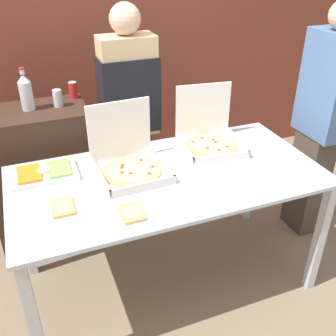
% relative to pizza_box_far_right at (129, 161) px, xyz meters
% --- Properties ---
extents(ground_plane, '(16.00, 16.00, 0.00)m').
position_rel_pizza_box_far_right_xyz_m(ground_plane, '(0.21, -0.13, -0.98)').
color(ground_plane, '#847056').
extents(brick_wall_behind, '(10.00, 0.06, 2.80)m').
position_rel_pizza_box_far_right_xyz_m(brick_wall_behind, '(0.21, 1.57, 0.42)').
color(brick_wall_behind, brown).
rests_on(brick_wall_behind, ground_plane).
extents(buffet_table, '(1.94, 0.97, 0.90)m').
position_rel_pizza_box_far_right_xyz_m(buffet_table, '(0.21, -0.13, -0.18)').
color(buffet_table, silver).
rests_on(buffet_table, ground_plane).
extents(pizza_box_far_right, '(0.43, 0.45, 0.41)m').
position_rel_pizza_box_far_right_xyz_m(pizza_box_far_right, '(0.00, 0.00, 0.00)').
color(pizza_box_far_right, silver).
rests_on(pizza_box_far_right, buffet_table).
extents(pizza_box_far_left, '(0.45, 0.47, 0.40)m').
position_rel_pizza_box_far_right_xyz_m(pizza_box_far_left, '(0.63, 0.13, -0.00)').
color(pizza_box_far_left, silver).
rests_on(pizza_box_far_left, buffet_table).
extents(paper_plate_front_left, '(0.25, 0.25, 0.03)m').
position_rel_pizza_box_far_right_xyz_m(paper_plate_front_left, '(-0.46, -0.26, -0.06)').
color(paper_plate_front_left, white).
rests_on(paper_plate_front_left, buffet_table).
extents(paper_plate_front_right, '(0.26, 0.26, 0.03)m').
position_rel_pizza_box_far_right_xyz_m(paper_plate_front_right, '(-0.12, -0.45, -0.06)').
color(paper_plate_front_right, white).
rests_on(paper_plate_front_right, buffet_table).
extents(veggie_tray, '(0.40, 0.26, 0.05)m').
position_rel_pizza_box_far_right_xyz_m(veggie_tray, '(-0.51, 0.13, -0.05)').
color(veggie_tray, white).
rests_on(veggie_tray, buffet_table).
extents(sideboard_podium, '(0.77, 0.47, 1.13)m').
position_rel_pizza_box_far_right_xyz_m(sideboard_podium, '(-0.51, 0.70, -0.41)').
color(sideboard_podium, '#382319').
rests_on(sideboard_podium, ground_plane).
extents(soda_bottle, '(0.09, 0.09, 0.30)m').
position_rel_pizza_box_far_right_xyz_m(soda_bottle, '(-0.52, 0.71, 0.28)').
color(soda_bottle, '#B7BCC1').
rests_on(soda_bottle, sideboard_podium).
extents(soda_can_silver, '(0.07, 0.07, 0.12)m').
position_rel_pizza_box_far_right_xyz_m(soda_can_silver, '(-0.31, 0.70, 0.21)').
color(soda_can_silver, silver).
rests_on(soda_can_silver, sideboard_podium).
extents(soda_can_colored, '(0.07, 0.07, 0.12)m').
position_rel_pizza_box_far_right_xyz_m(soda_can_colored, '(-0.18, 0.83, 0.21)').
color(soda_can_colored, red).
rests_on(soda_can_colored, sideboard_podium).
extents(person_server_vest, '(0.42, 0.24, 1.82)m').
position_rel_pizza_box_far_right_xyz_m(person_server_vest, '(0.19, 0.63, 0.05)').
color(person_server_vest, '#2D2D38').
rests_on(person_server_vest, ground_plane).
extents(person_guest_cap, '(0.22, 0.40, 1.85)m').
position_rel_pizza_box_far_right_xyz_m(person_guest_cap, '(1.52, 0.04, -0.01)').
color(person_guest_cap, '#473D33').
rests_on(person_guest_cap, ground_plane).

